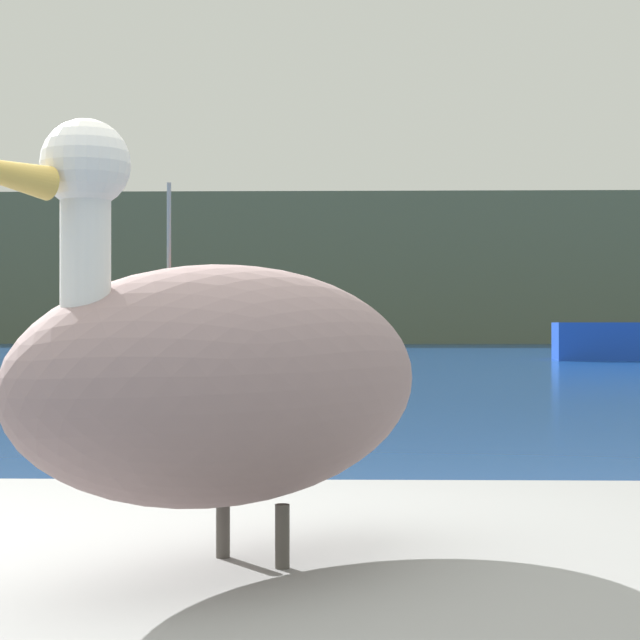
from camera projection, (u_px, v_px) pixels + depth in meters
name	position (u px, v px, depth m)	size (l,w,h in m)	color
hillside_backdrop	(334.00, 271.00, 70.02)	(140.00, 10.04, 9.02)	#5B664C
pelican	(230.00, 380.00, 2.26)	(1.05, 1.22, 0.87)	gray
fishing_boat_yellow	(230.00, 332.00, 30.91)	(6.94, 3.60, 5.18)	yellow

